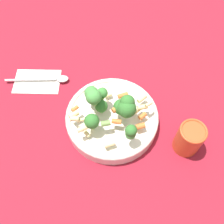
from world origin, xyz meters
name	(u,v)px	position (x,y,z in m)	size (l,w,h in m)	color
ground_plane	(112,122)	(0.00, 0.00, 0.00)	(3.00, 3.00, 0.00)	maroon
bowl	(112,118)	(0.00, 0.00, 0.02)	(0.25, 0.25, 0.04)	silver
pasta_salad	(111,108)	(-0.01, 0.00, 0.09)	(0.18, 0.20, 0.09)	#8CB766
cup	(189,138)	(0.00, -0.21, 0.05)	(0.07, 0.07, 0.09)	#CC4C23
napkin	(37,81)	(0.05, 0.26, 0.00)	(0.13, 0.16, 0.01)	white
spoon	(48,79)	(0.07, 0.23, 0.01)	(0.09, 0.18, 0.01)	silver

